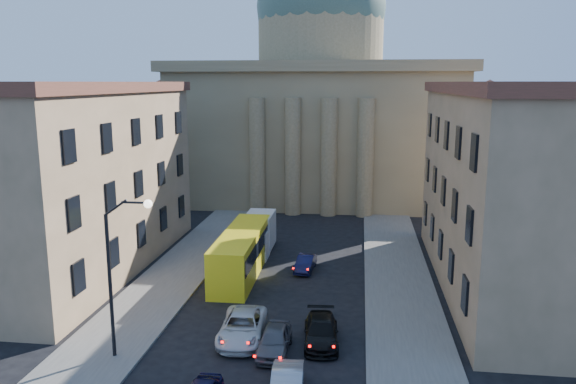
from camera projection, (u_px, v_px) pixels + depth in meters
name	position (u px, v px, depth m)	size (l,w,h in m)	color
sidewalk_left	(161.00, 289.00, 40.22)	(5.00, 60.00, 0.15)	#5A5752
sidewalk_right	(402.00, 301.00, 38.08)	(5.00, 60.00, 0.15)	#5A5752
church	(320.00, 104.00, 73.34)	(68.02, 28.76, 36.60)	#766648
building_left	(70.00, 177.00, 43.77)	(11.60, 26.60, 14.70)	tan
building_right	(525.00, 187.00, 39.49)	(11.60, 26.60, 14.70)	tan
street_lamp	(119.00, 265.00, 29.29)	(2.62, 0.44, 8.83)	black
car_left_mid	(242.00, 327.00, 32.46)	(2.50, 5.42, 1.51)	silver
car_right_mid	(321.00, 332.00, 31.97)	(1.93, 4.75, 1.38)	black
car_right_far	(274.00, 340.00, 30.84)	(1.69, 4.21, 1.44)	#4B4B50
car_right_distant	(305.00, 263.00, 44.30)	(1.29, 3.69, 1.21)	black
city_bus	(242.00, 251.00, 43.41)	(2.93, 11.96, 3.36)	yellow
box_truck	(258.00, 235.00, 49.11)	(2.41, 5.95, 3.25)	silver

